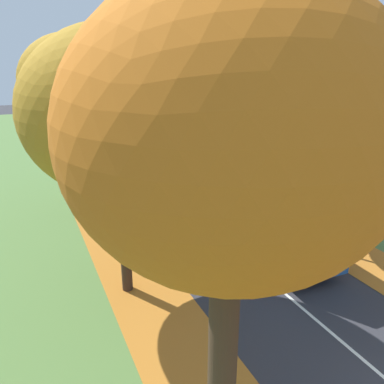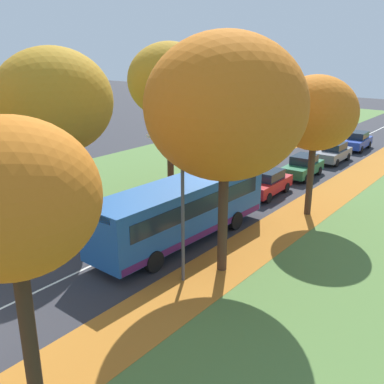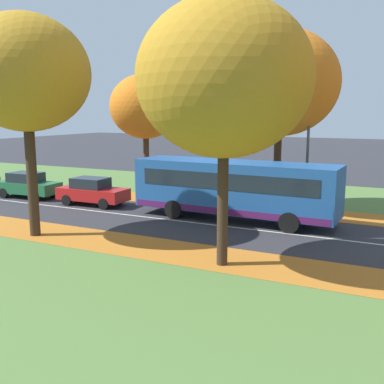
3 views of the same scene
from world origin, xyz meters
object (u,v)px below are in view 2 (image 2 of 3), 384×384
at_px(streetlamp_right, 176,193).
at_px(car_grey_third_in_line, 334,153).
at_px(car_blue_fourth_in_line, 357,141).
at_px(tree_left_mid, 169,81).
at_px(tree_right_near, 225,107).
at_px(car_red_lead, 267,183).
at_px(car_green_following, 303,166).
at_px(bus, 182,208).
at_px(tree_right_mid, 316,113).
at_px(tree_right_nearest, 10,199).
at_px(tree_left_near, 54,101).

distance_m(streetlamp_right, car_grey_third_in_line, 23.13).
bearing_deg(car_grey_third_in_line, car_blue_fourth_in_line, 90.52).
bearing_deg(car_grey_third_in_line, tree_left_mid, -117.51).
height_order(tree_left_mid, tree_right_near, tree_right_near).
bearing_deg(car_red_lead, car_blue_fourth_in_line, 89.57).
bearing_deg(car_green_following, bus, -89.64).
distance_m(tree_left_mid, car_grey_third_in_line, 15.74).
xyz_separation_m(bus, car_red_lead, (-0.16, 8.87, -0.89)).
relative_size(tree_left_mid, car_grey_third_in_line, 2.26).
distance_m(tree_left_mid, tree_right_mid, 10.11).
relative_size(streetlamp_right, car_red_lead, 1.41).
xyz_separation_m(tree_right_nearest, streetlamp_right, (-1.67, 7.79, -2.23)).
bearing_deg(car_blue_fourth_in_line, tree_right_mid, -79.58).
height_order(tree_right_near, car_grey_third_in_line, tree_right_near).
xyz_separation_m(tree_right_nearest, bus, (-3.87, 10.85, -4.26)).
relative_size(tree_right_near, tree_right_mid, 1.26).
xyz_separation_m(tree_right_nearest, car_red_lead, (-4.03, 19.72, -5.15)).
height_order(bus, car_blue_fourth_in_line, bus).
xyz_separation_m(tree_left_near, tree_left_mid, (-0.01, 8.99, 0.48)).
bearing_deg(car_blue_fourth_in_line, streetlamp_right, -85.57).
height_order(tree_right_nearest, car_green_following, tree_right_nearest).
bearing_deg(car_grey_third_in_line, bus, -90.06).
bearing_deg(tree_left_mid, tree_right_nearest, -59.39).
height_order(tree_right_near, streetlamp_right, tree_right_near).
bearing_deg(bus, tree_left_near, -162.92).
xyz_separation_m(tree_right_nearest, car_green_following, (-3.96, 24.97, -5.15)).
bearing_deg(streetlamp_right, car_red_lead, 101.17).
height_order(tree_right_nearest, tree_right_near, tree_right_near).
xyz_separation_m(car_red_lead, car_grey_third_in_line, (0.18, 10.91, 0.00)).
xyz_separation_m(tree_left_mid, tree_right_nearest, (10.53, -17.80, -1.05)).
relative_size(tree_left_near, car_blue_fourth_in_line, 2.17).
bearing_deg(streetlamp_right, tree_right_mid, 83.56).
relative_size(tree_right_nearest, car_green_following, 1.84).
height_order(streetlamp_right, car_blue_fourth_in_line, streetlamp_right).
bearing_deg(car_green_following, tree_left_near, -112.12).
bearing_deg(tree_left_near, car_green_following, 67.88).
relative_size(tree_left_mid, bus, 0.91).
bearing_deg(tree_right_near, car_grey_third_in_line, 98.68).
height_order(tree_left_near, tree_right_mid, tree_left_near).
bearing_deg(tree_right_mid, bus, -114.81).
bearing_deg(tree_right_nearest, tree_right_near, 93.77).
distance_m(bus, car_grey_third_in_line, 19.80).
bearing_deg(car_grey_third_in_line, tree_right_mid, -75.04).
bearing_deg(tree_left_near, tree_right_near, 4.39).
distance_m(tree_left_mid, tree_right_nearest, 20.71).
distance_m(tree_right_nearest, streetlamp_right, 8.27).
xyz_separation_m(tree_right_near, car_green_following, (-3.33, 15.40, -6.16)).
distance_m(tree_left_mid, car_green_following, 11.54).
height_order(tree_left_mid, car_grey_third_in_line, tree_left_mid).
xyz_separation_m(tree_right_near, car_grey_third_in_line, (-3.22, 21.06, -6.16)).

